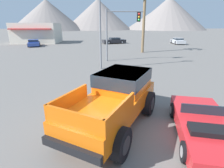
{
  "coord_description": "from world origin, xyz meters",
  "views": [
    {
      "loc": [
        -0.45,
        -5.95,
        3.68
      ],
      "look_at": [
        -0.21,
        0.91,
        1.33
      ],
      "focal_mm": 28.0,
      "sensor_mm": 36.0,
      "label": 1
    }
  ],
  "objects": [
    {
      "name": "palm_tree_tall",
      "position": [
        4.59,
        18.26,
        6.21
      ],
      "size": [
        2.63,
        2.43,
        8.37
      ],
      "color": "brown",
      "rests_on": "ground_plane"
    },
    {
      "name": "street_lamp_post",
      "position": [
        -0.89,
        8.98,
        4.7
      ],
      "size": [
        0.9,
        0.24,
        7.84
      ],
      "color": "slate",
      "rests_on": "ground_plane"
    },
    {
      "name": "parked_car_silver",
      "position": [
        13.75,
        28.84,
        0.59
      ],
      "size": [
        2.05,
        4.26,
        1.15
      ],
      "rotation": [
        0.0,
        0.0,
        6.23
      ],
      "color": "#B7BABF",
      "rests_on": "ground_plane"
    },
    {
      "name": "orange_pickup_truck",
      "position": [
        -0.06,
        0.19,
        1.09
      ],
      "size": [
        4.01,
        5.34,
        1.91
      ],
      "rotation": [
        0.0,
        0.0,
        -0.49
      ],
      "color": "orange",
      "rests_on": "ground_plane"
    },
    {
      "name": "ground_plane",
      "position": [
        0.0,
        0.0,
        0.0
      ],
      "size": [
        320.0,
        320.0,
        0.0
      ],
      "primitive_type": "plane",
      "color": "slate"
    },
    {
      "name": "parked_car_dark",
      "position": [
        1.23,
        29.95,
        0.6
      ],
      "size": [
        4.88,
        3.09,
        1.16
      ],
      "rotation": [
        0.0,
        0.0,
        1.88
      ],
      "color": "#232328",
      "rests_on": "ground_plane"
    },
    {
      "name": "parked_car_blue",
      "position": [
        -13.19,
        26.07,
        0.59
      ],
      "size": [
        3.21,
        4.86,
        1.14
      ],
      "rotation": [
        0.0,
        0.0,
        0.33
      ],
      "color": "#334C9E",
      "rests_on": "ground_plane"
    },
    {
      "name": "red_convertible_car",
      "position": [
        2.83,
        -0.99,
        0.41
      ],
      "size": [
        2.61,
        4.42,
        1.0
      ],
      "rotation": [
        0.0,
        0.0,
        -0.23
      ],
      "color": "red",
      "rests_on": "ground_plane"
    },
    {
      "name": "traffic_light_main",
      "position": [
        1.12,
        12.37,
        3.59
      ],
      "size": [
        3.7,
        0.38,
        5.11
      ],
      "color": "slate",
      "rests_on": "ground_plane"
    },
    {
      "name": "storefront_building",
      "position": [
        -14.62,
        32.15,
        1.98
      ],
      "size": [
        8.65,
        7.05,
        3.95
      ],
      "color": "beige",
      "rests_on": "ground_plane"
    },
    {
      "name": "distant_mountain_range",
      "position": [
        10.03,
        123.13,
        9.73
      ],
      "size": [
        129.11,
        62.06,
        21.62
      ],
      "color": "gray",
      "rests_on": "ground_plane"
    }
  ]
}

